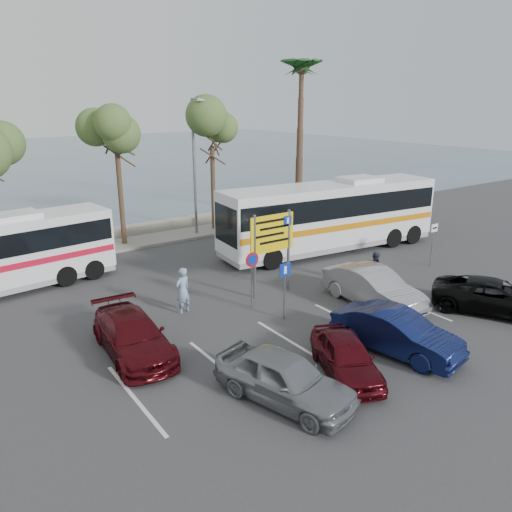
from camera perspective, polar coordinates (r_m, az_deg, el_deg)
ground at (r=19.01m, az=5.19°, el=-7.81°), size 120.00×120.00×0.00m
kerb_strip at (r=30.33m, az=-12.13°, el=1.77°), size 44.00×2.40×0.15m
seawall at (r=32.06m, az=-13.59°, el=2.94°), size 48.00×0.80×0.60m
sea at (r=74.29m, az=-26.67°, el=9.45°), size 140.00×140.00×0.00m
tree_mid at (r=28.73m, az=-15.81°, el=14.00°), size 3.20×3.20×8.00m
tree_right at (r=31.31m, az=-5.09°, el=13.91°), size 3.20×3.20×7.40m
palm_tree at (r=35.34m, az=5.24°, el=20.32°), size 4.80×4.80×11.20m
street_lamp_right at (r=30.30m, az=-7.03°, el=10.75°), size 0.45×1.15×8.01m
direction_sign at (r=21.08m, az=1.85°, el=1.90°), size 2.20×0.12×3.60m
sign_no_stop at (r=19.81m, az=-0.47°, el=-1.72°), size 0.60×0.08×2.35m
sign_parking at (r=18.87m, az=3.30°, el=-3.10°), size 0.50×0.07×2.25m
sign_taxi at (r=26.42m, az=19.58°, el=1.83°), size 0.50×0.07×2.20m
lane_markings at (r=17.66m, az=4.45°, el=-9.85°), size 12.02×4.20×0.01m
coach_bus_right at (r=27.77m, az=8.48°, el=4.29°), size 12.94×4.09×3.97m
car_silver_a at (r=14.26m, az=3.24°, el=-13.73°), size 2.78×4.52×1.44m
car_blue at (r=17.36m, az=15.71°, el=-8.37°), size 2.33×4.57×1.44m
car_maroon at (r=17.12m, az=-13.90°, el=-8.81°), size 2.21×4.70×1.33m
car_red at (r=15.73m, az=10.24°, el=-11.23°), size 2.86×3.91×1.24m
suv_black at (r=21.89m, az=25.63°, el=-4.20°), size 4.14×5.16×1.30m
car_silver_b at (r=20.91m, az=13.24°, el=-3.51°), size 1.84×4.73×1.53m
pedestrian_near at (r=19.80m, az=-8.37°, el=-3.91°), size 0.78×0.62×1.87m
pedestrian_far at (r=23.13m, az=13.42°, el=-1.41°), size 0.68×0.83×1.58m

